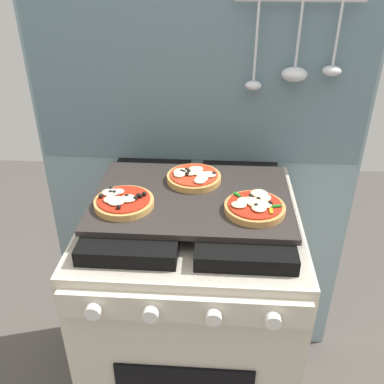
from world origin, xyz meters
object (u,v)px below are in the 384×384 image
(stove, at_px, (192,317))
(pizza_right, at_px, (255,206))
(pizza_left, at_px, (123,201))
(baking_tray, at_px, (192,198))
(pizza_center, at_px, (193,177))

(stove, height_order, pizza_right, pizza_right)
(stove, xyz_separation_m, pizza_left, (-0.18, -0.06, 0.48))
(baking_tray, relative_size, pizza_center, 3.44)
(pizza_left, xyz_separation_m, pizza_center, (0.18, 0.15, 0.00))
(pizza_right, bearing_deg, pizza_left, 179.39)
(baking_tray, bearing_deg, pizza_left, -159.62)
(pizza_center, bearing_deg, pizza_right, -42.03)
(baking_tray, relative_size, pizza_left, 3.44)
(pizza_left, relative_size, pizza_center, 1.00)
(pizza_left, bearing_deg, stove, 19.92)
(baking_tray, height_order, pizza_center, pizza_center)
(baking_tray, relative_size, pizza_right, 3.44)
(stove, distance_m, pizza_center, 0.49)
(baking_tray, distance_m, pizza_right, 0.18)
(pizza_right, relative_size, pizza_center, 1.00)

